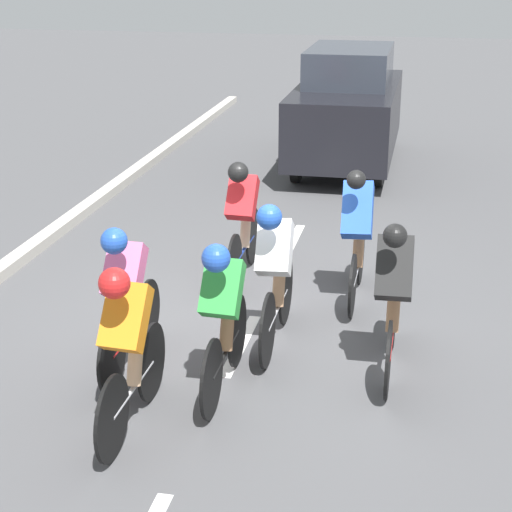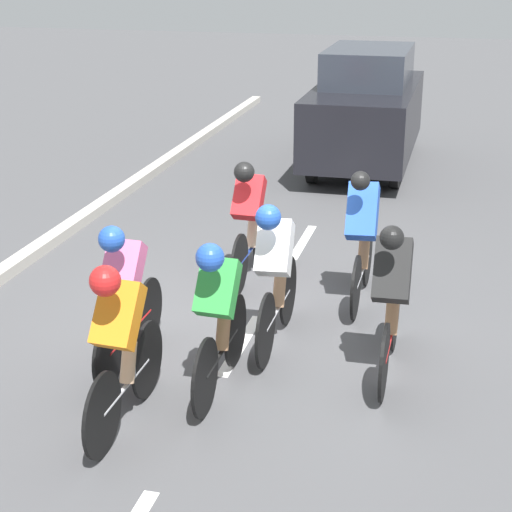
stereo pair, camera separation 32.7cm
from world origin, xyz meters
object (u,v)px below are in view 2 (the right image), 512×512
at_px(cyclist_blue, 362,234).
at_px(cyclist_pink, 125,290).
at_px(cyclist_orange, 120,339).
at_px(support_car, 366,108).
at_px(cyclist_white, 275,270).
at_px(cyclist_black, 391,296).
at_px(cyclist_green, 218,311).
at_px(cyclist_red, 249,217).

distance_m(cyclist_blue, cyclist_pink, 2.80).
relative_size(cyclist_orange, support_car, 0.40).
relative_size(cyclist_pink, cyclist_white, 0.96).
relative_size(cyclist_black, cyclist_green, 1.04).
distance_m(cyclist_green, support_car, 8.49).
distance_m(cyclist_pink, cyclist_green, 1.00).
xyz_separation_m(cyclist_blue, cyclist_white, (0.67, 1.30, 0.00)).
xyz_separation_m(cyclist_white, cyclist_red, (0.69, -1.66, -0.02)).
distance_m(cyclist_blue, cyclist_white, 1.46).
relative_size(cyclist_red, support_car, 0.42).
bearing_deg(cyclist_white, cyclist_orange, 64.43).
bearing_deg(cyclist_blue, cyclist_red, -15.03).
bearing_deg(cyclist_green, cyclist_white, -104.91).
bearing_deg(support_car, cyclist_red, 84.03).
xyz_separation_m(cyclist_pink, cyclist_red, (-0.55, -2.42, -0.00)).
height_order(cyclist_orange, support_car, support_car).
bearing_deg(cyclist_pink, cyclist_blue, -132.74).
height_order(cyclist_black, cyclist_orange, cyclist_black).
height_order(cyclist_green, support_car, support_car).
relative_size(cyclist_white, cyclist_orange, 1.05).
bearing_deg(cyclist_red, support_car, -95.97).
bearing_deg(cyclist_orange, support_car, -94.78).
height_order(cyclist_pink, cyclist_green, cyclist_green).
relative_size(cyclist_pink, support_car, 0.40).
bearing_deg(cyclist_green, cyclist_red, -81.16).
distance_m(cyclist_white, support_car, 7.47).
distance_m(cyclist_pink, cyclist_red, 2.48).
distance_m(cyclist_black, support_car, 7.90).
relative_size(cyclist_green, support_car, 0.40).
bearing_deg(support_car, cyclist_pink, 82.02).
distance_m(cyclist_blue, cyclist_black, 1.70).
relative_size(cyclist_blue, cyclist_pink, 1.02).
height_order(cyclist_white, cyclist_black, cyclist_white).
bearing_deg(cyclist_blue, cyclist_white, 62.81).
bearing_deg(cyclist_white, cyclist_pink, 31.54).
xyz_separation_m(cyclist_blue, cyclist_black, (-0.47, 1.63, -0.01)).
distance_m(cyclist_blue, support_car, 6.22).
xyz_separation_m(cyclist_white, support_car, (0.08, -7.47, 0.23)).
bearing_deg(cyclist_red, cyclist_green, 98.84).
xyz_separation_m(cyclist_blue, cyclist_pink, (1.90, 2.06, -0.02)).
bearing_deg(cyclist_pink, cyclist_red, -102.73).
height_order(cyclist_red, cyclist_green, cyclist_red).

